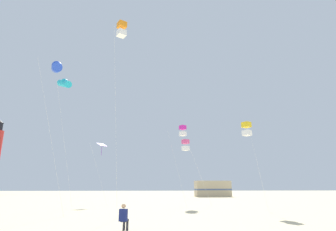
% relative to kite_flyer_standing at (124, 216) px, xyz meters
% --- Properties ---
extents(kite_flyer_standing, '(0.43, 0.56, 1.16)m').
position_rel_kite_flyer_standing_xyz_m(kite_flyer_standing, '(0.00, 0.00, 0.00)').
color(kite_flyer_standing, navy).
rests_on(kite_flyer_standing, ground).
extents(kite_tube_cyan, '(2.96, 3.09, 12.90)m').
position_rel_kite_flyer_standing_xyz_m(kite_tube_cyan, '(-7.78, 14.02, 11.58)').
color(kite_tube_cyan, silver).
rests_on(kite_tube_cyan, ground).
extents(kite_box_orange, '(0.92, 0.92, 13.89)m').
position_rel_kite_flyer_standing_xyz_m(kite_box_orange, '(-1.14, 5.33, 12.66)').
color(kite_box_orange, silver).
rests_on(kite_box_orange, ground).
extents(kite_box_gold, '(1.56, 1.56, 7.10)m').
position_rel_kite_flyer_standing_xyz_m(kite_box_gold, '(9.20, 8.68, 5.91)').
color(kite_box_gold, silver).
rests_on(kite_box_gold, ground).
extents(kite_tube_blue, '(2.56, 3.06, 11.37)m').
position_rel_kite_flyer_standing_xyz_m(kite_tube_blue, '(-6.06, 6.71, 10.06)').
color(kite_tube_blue, silver).
rests_on(kite_tube_blue, ground).
extents(kite_box_magenta, '(2.08, 2.08, 8.37)m').
position_rel_kite_flyer_standing_xyz_m(kite_box_magenta, '(4.77, 16.02, 7.17)').
color(kite_box_magenta, silver).
rests_on(kite_box_magenta, ground).
extents(kite_box_rainbow, '(2.93, 2.93, 6.63)m').
position_rel_kite_flyer_standing_xyz_m(kite_box_rainbow, '(4.91, 14.98, 5.43)').
color(kite_box_rainbow, silver).
rests_on(kite_box_rainbow, ground).
extents(kite_diamond_violet, '(2.19, 1.72, 6.56)m').
position_rel_kite_flyer_standing_xyz_m(kite_diamond_violet, '(-4.16, 17.45, 5.53)').
color(kite_diamond_violet, silver).
rests_on(kite_diamond_violet, ground).
extents(rv_van_tan, '(6.58, 2.75, 2.80)m').
position_rel_kite_flyer_standing_xyz_m(rv_van_tan, '(12.92, 37.31, 0.78)').
color(rv_van_tan, '#C6B28C').
rests_on(rv_van_tan, ground).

